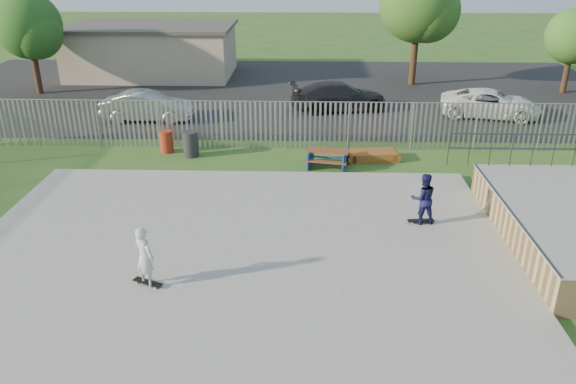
{
  "coord_description": "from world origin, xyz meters",
  "views": [
    {
      "loc": [
        1.79,
        -13.21,
        7.84
      ],
      "look_at": [
        1.33,
        2.0,
        1.1
      ],
      "focal_mm": 35.0,
      "sensor_mm": 36.0,
      "label": 1
    }
  ],
  "objects_px": {
    "car_white": "(491,103)",
    "tree_right": "(574,36)",
    "picnic_table": "(328,158)",
    "skater_white": "(145,257)",
    "tree_mid": "(419,2)",
    "car_dark": "(339,96)",
    "tree_left": "(28,26)",
    "trash_bin_grey": "(191,144)",
    "skater_navy": "(423,199)",
    "funbox": "(373,156)",
    "trash_bin_red": "(166,141)",
    "car_silver": "(147,106)"
  },
  "relations": [
    {
      "from": "car_silver",
      "to": "skater_navy",
      "type": "relative_size",
      "value": 2.69
    },
    {
      "from": "funbox",
      "to": "tree_right",
      "type": "height_order",
      "value": "tree_right"
    },
    {
      "from": "tree_left",
      "to": "skater_white",
      "type": "distance_m",
      "value": 22.81
    },
    {
      "from": "car_white",
      "to": "skater_white",
      "type": "bearing_deg",
      "value": 152.08
    },
    {
      "from": "car_white",
      "to": "tree_right",
      "type": "relative_size",
      "value": 1.01
    },
    {
      "from": "trash_bin_grey",
      "to": "skater_white",
      "type": "distance_m",
      "value": 9.59
    },
    {
      "from": "picnic_table",
      "to": "tree_right",
      "type": "relative_size",
      "value": 0.39
    },
    {
      "from": "car_dark",
      "to": "tree_left",
      "type": "xyz_separation_m",
      "value": [
        -16.89,
        3.03,
        3.01
      ]
    },
    {
      "from": "tree_left",
      "to": "tree_mid",
      "type": "xyz_separation_m",
      "value": [
        21.63,
        2.85,
        1.03
      ]
    },
    {
      "from": "picnic_table",
      "to": "tree_right",
      "type": "height_order",
      "value": "tree_right"
    },
    {
      "from": "picnic_table",
      "to": "skater_white",
      "type": "xyz_separation_m",
      "value": [
        -4.72,
        -8.53,
        0.6
      ]
    },
    {
      "from": "tree_right",
      "to": "skater_navy",
      "type": "bearing_deg",
      "value": -123.46
    },
    {
      "from": "car_white",
      "to": "skater_navy",
      "type": "distance_m",
      "value": 13.19
    },
    {
      "from": "tree_left",
      "to": "tree_right",
      "type": "xyz_separation_m",
      "value": [
        29.97,
        1.06,
        -0.58
      ]
    },
    {
      "from": "picnic_table",
      "to": "car_white",
      "type": "xyz_separation_m",
      "value": [
        8.22,
        7.02,
        0.34
      ]
    },
    {
      "from": "car_white",
      "to": "tree_left",
      "type": "xyz_separation_m",
      "value": [
        -24.27,
        4.05,
        3.06
      ]
    },
    {
      "from": "picnic_table",
      "to": "tree_right",
      "type": "xyz_separation_m",
      "value": [
        13.92,
        12.12,
        2.82
      ]
    },
    {
      "from": "picnic_table",
      "to": "skater_navy",
      "type": "relative_size",
      "value": 1.15
    },
    {
      "from": "car_dark",
      "to": "skater_navy",
      "type": "xyz_separation_m",
      "value": [
        1.81,
        -12.97,
        0.21
      ]
    },
    {
      "from": "funbox",
      "to": "skater_white",
      "type": "height_order",
      "value": "skater_white"
    },
    {
      "from": "tree_mid",
      "to": "tree_right",
      "type": "relative_size",
      "value": 1.51
    },
    {
      "from": "trash_bin_red",
      "to": "skater_navy",
      "type": "bearing_deg",
      "value": -34.91
    },
    {
      "from": "tree_right",
      "to": "skater_navy",
      "type": "height_order",
      "value": "tree_right"
    },
    {
      "from": "car_dark",
      "to": "trash_bin_grey",
      "type": "bearing_deg",
      "value": 127.43
    },
    {
      "from": "car_white",
      "to": "trash_bin_red",
      "type": "bearing_deg",
      "value": 122.42
    },
    {
      "from": "car_white",
      "to": "skater_navy",
      "type": "xyz_separation_m",
      "value": [
        -5.57,
        -11.95,
        0.26
      ]
    },
    {
      "from": "tree_mid",
      "to": "tree_right",
      "type": "height_order",
      "value": "tree_mid"
    },
    {
      "from": "trash_bin_grey",
      "to": "car_silver",
      "type": "bearing_deg",
      "value": 121.78
    },
    {
      "from": "picnic_table",
      "to": "tree_mid",
      "type": "relative_size",
      "value": 0.26
    },
    {
      "from": "trash_bin_red",
      "to": "car_dark",
      "type": "relative_size",
      "value": 0.18
    },
    {
      "from": "car_white",
      "to": "skater_white",
      "type": "height_order",
      "value": "skater_white"
    },
    {
      "from": "trash_bin_grey",
      "to": "car_dark",
      "type": "bearing_deg",
      "value": 48.13
    },
    {
      "from": "funbox",
      "to": "trash_bin_grey",
      "type": "xyz_separation_m",
      "value": [
        -7.26,
        0.22,
        0.33
      ]
    },
    {
      "from": "funbox",
      "to": "tree_right",
      "type": "xyz_separation_m",
      "value": [
        12.11,
        11.33,
        2.99
      ]
    },
    {
      "from": "car_silver",
      "to": "tree_mid",
      "type": "relative_size",
      "value": 0.6
    },
    {
      "from": "picnic_table",
      "to": "skater_white",
      "type": "distance_m",
      "value": 9.77
    },
    {
      "from": "car_dark",
      "to": "car_white",
      "type": "height_order",
      "value": "car_dark"
    },
    {
      "from": "skater_navy",
      "to": "car_dark",
      "type": "bearing_deg",
      "value": -88.89
    },
    {
      "from": "tree_left",
      "to": "skater_navy",
      "type": "height_order",
      "value": "tree_left"
    },
    {
      "from": "funbox",
      "to": "car_white",
      "type": "height_order",
      "value": "car_white"
    },
    {
      "from": "trash_bin_grey",
      "to": "skater_white",
      "type": "xyz_separation_m",
      "value": [
        0.73,
        -9.55,
        0.43
      ]
    },
    {
      "from": "car_dark",
      "to": "funbox",
      "type": "bearing_deg",
      "value": 176.96
    },
    {
      "from": "trash_bin_red",
      "to": "car_silver",
      "type": "xyz_separation_m",
      "value": [
        -1.92,
        4.4,
        0.27
      ]
    },
    {
      "from": "funbox",
      "to": "trash_bin_red",
      "type": "height_order",
      "value": "trash_bin_red"
    },
    {
      "from": "tree_right",
      "to": "car_silver",
      "type": "bearing_deg",
      "value": -164.38
    },
    {
      "from": "tree_mid",
      "to": "picnic_table",
      "type": "bearing_deg",
      "value": -111.86
    },
    {
      "from": "car_silver",
      "to": "skater_white",
      "type": "bearing_deg",
      "value": -166.18
    },
    {
      "from": "trash_bin_grey",
      "to": "tree_right",
      "type": "bearing_deg",
      "value": 29.83
    },
    {
      "from": "tree_mid",
      "to": "skater_white",
      "type": "height_order",
      "value": "tree_mid"
    },
    {
      "from": "skater_white",
      "to": "tree_mid",
      "type": "bearing_deg",
      "value": -80.78
    }
  ]
}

